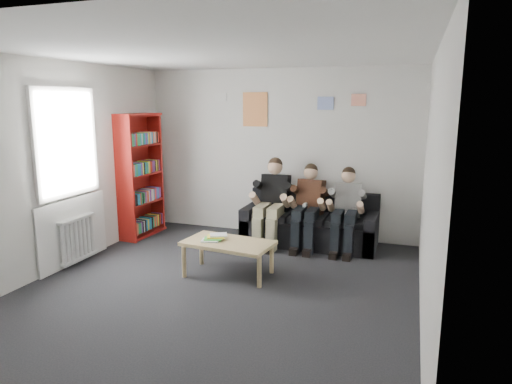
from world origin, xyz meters
TOP-DOWN VIEW (x-y plane):
  - room_shell at (0.00, 0.00)m, footprint 5.00×5.00m
  - sofa at (0.63, 2.11)m, footprint 2.03×0.83m
  - bookshelf at (-2.07, 1.67)m, footprint 0.30×0.90m
  - coffee_table at (-0.06, 0.47)m, footprint 1.11×0.61m
  - game_cases at (-0.25, 0.47)m, footprint 0.29×0.26m
  - person_left at (0.07, 1.92)m, footprint 0.42×0.91m
  - person_middle at (0.63, 1.92)m, footprint 0.39×0.83m
  - person_right at (1.20, 1.92)m, footprint 0.38×0.81m
  - radiator at (-2.15, 0.20)m, footprint 0.10×0.64m
  - window at (-2.22, 0.20)m, footprint 0.05×1.30m
  - poster_large at (-0.40, 2.49)m, footprint 0.42×0.01m
  - poster_blue at (0.75, 2.49)m, footprint 0.25×0.01m
  - poster_pink at (1.25, 2.49)m, footprint 0.22×0.01m
  - poster_sign at (-1.00, 2.49)m, footprint 0.20×0.01m

SIDE VIEW (x-z plane):
  - sofa at x=0.63m, z-range -0.11..0.67m
  - radiator at x=-2.15m, z-range 0.05..0.65m
  - coffee_table at x=-0.06m, z-range 0.17..0.61m
  - game_cases at x=-0.25m, z-range 0.44..0.51m
  - person_right at x=1.20m, z-range 0.00..1.23m
  - person_middle at x=0.63m, z-range -0.01..1.25m
  - person_left at x=0.07m, z-range -0.01..1.31m
  - bookshelf at x=-2.07m, z-range 0.00..1.99m
  - window at x=-2.22m, z-range -0.15..2.21m
  - room_shell at x=0.00m, z-range -1.15..3.85m
  - poster_large at x=-0.40m, z-range 1.77..2.32m
  - poster_blue at x=0.75m, z-range 2.05..2.25m
  - poster_pink at x=1.25m, z-range 2.11..2.29m
  - poster_sign at x=-1.00m, z-range 2.18..2.32m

